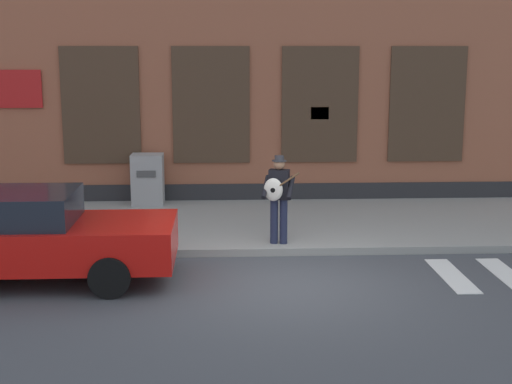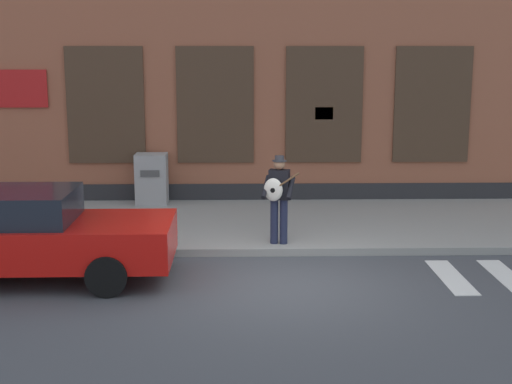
{
  "view_description": "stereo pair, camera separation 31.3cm",
  "coord_description": "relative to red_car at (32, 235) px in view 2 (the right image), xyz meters",
  "views": [
    {
      "loc": [
        -1.03,
        -11.23,
        3.81
      ],
      "look_at": [
        -0.43,
        1.91,
        1.18
      ],
      "focal_mm": 50.0,
      "sensor_mm": 36.0,
      "label": 1
    },
    {
      "loc": [
        -0.72,
        -11.24,
        3.81
      ],
      "look_at": [
        -0.43,
        1.91,
        1.18
      ],
      "focal_mm": 50.0,
      "sensor_mm": 36.0,
      "label": 2
    }
  ],
  "objects": [
    {
      "name": "ground_plane",
      "position": [
        4.21,
        -0.36,
        -0.77
      ],
      "size": [
        160.0,
        160.0,
        0.0
      ],
      "primitive_type": "plane",
      "color": "#424449"
    },
    {
      "name": "sidewalk",
      "position": [
        4.21,
        3.5,
        -0.7
      ],
      "size": [
        28.0,
        4.5,
        0.15
      ],
      "color": "gray",
      "rests_on": "ground"
    },
    {
      "name": "building_backdrop",
      "position": [
        4.21,
        7.75,
        2.85
      ],
      "size": [
        28.0,
        4.06,
        7.24
      ],
      "color": "#99563D",
      "rests_on": "ground"
    },
    {
      "name": "red_car",
      "position": [
        0.0,
        0.0,
        0.0
      ],
      "size": [
        4.61,
        2.0,
        1.53
      ],
      "color": "red",
      "rests_on": "ground"
    },
    {
      "name": "busker",
      "position": [
        4.21,
        1.62,
        0.35
      ],
      "size": [
        0.72,
        0.63,
        1.7
      ],
      "color": "#1E233D",
      "rests_on": "sidewalk"
    },
    {
      "name": "utility_box",
      "position": [
        1.36,
        5.3,
        -0.01
      ],
      "size": [
        0.75,
        0.61,
        1.22
      ],
      "color": "#9E9E9E",
      "rests_on": "sidewalk"
    }
  ]
}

